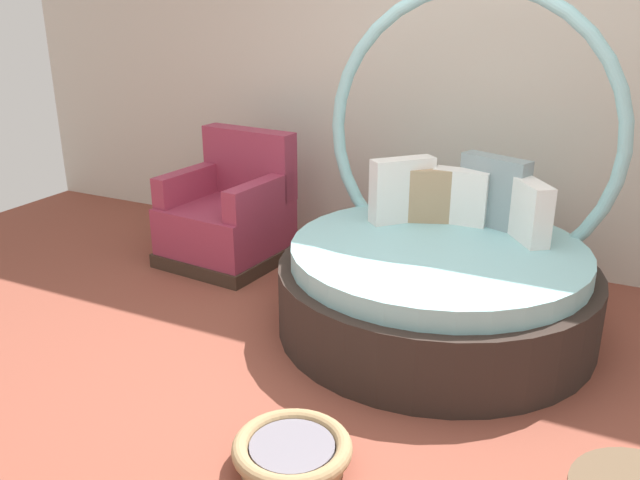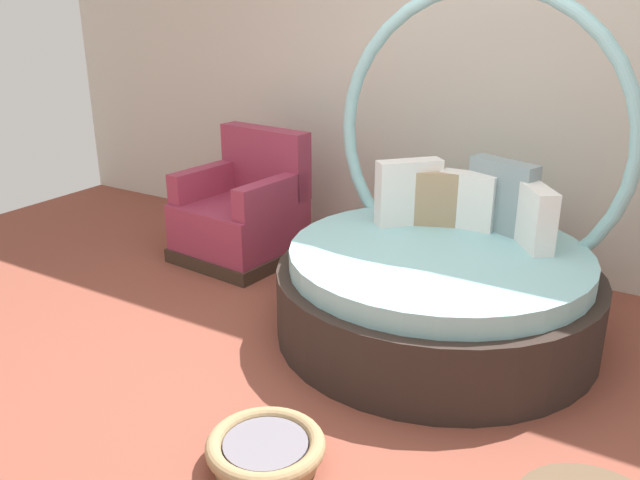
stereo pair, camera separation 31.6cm
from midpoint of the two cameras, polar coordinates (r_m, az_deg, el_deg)
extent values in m
cube|color=brown|center=(3.39, 2.99, -13.47)|extent=(8.00, 8.00, 0.02)
cube|color=beige|center=(4.83, 16.23, 15.70)|extent=(8.00, 0.12, 3.08)
cylinder|color=#2D231E|center=(3.93, 12.23, -5.21)|extent=(1.84, 1.84, 0.41)
cylinder|color=#8CC6CC|center=(3.83, 12.52, -1.63)|extent=(1.69, 1.69, 0.12)
torus|color=#8CC6CC|center=(4.13, 15.55, 8.22)|extent=(1.83, 0.08, 1.83)
cube|color=white|center=(3.94, 20.25, 1.83)|extent=(0.30, 0.35, 0.35)
cube|color=gray|center=(4.14, 17.52, 3.62)|extent=(0.45, 0.26, 0.43)
cube|color=white|center=(4.15, 14.76, 3.30)|extent=(0.34, 0.12, 0.34)
cube|color=tan|center=(4.16, 12.62, 3.50)|extent=(0.36, 0.23, 0.34)
cube|color=white|center=(4.13, 9.81, 4.06)|extent=(0.36, 0.38, 0.40)
cube|color=#38281E|center=(5.01, -5.06, -1.02)|extent=(0.87, 0.87, 0.10)
cube|color=#99334C|center=(4.93, -5.14, 1.36)|extent=(0.82, 0.82, 0.34)
cube|color=#99334C|center=(5.04, -2.94, 6.81)|extent=(0.77, 0.23, 0.50)
cube|color=#99334C|center=(5.06, -7.96, 5.06)|extent=(0.18, 0.69, 0.22)
cube|color=#99334C|center=(4.65, -2.29, 3.85)|extent=(0.18, 0.69, 0.22)
cylinder|color=#9E7F56|center=(2.95, -1.46, -18.35)|extent=(0.44, 0.44, 0.06)
torus|color=#9E7F56|center=(2.91, -1.47, -17.35)|extent=(0.51, 0.51, 0.07)
cylinder|color=slate|center=(2.92, -1.47, -17.50)|extent=(0.36, 0.36, 0.05)
camera|label=1|loc=(0.16, -87.62, 0.89)|focal=37.15mm
camera|label=2|loc=(0.16, 92.38, -0.89)|focal=37.15mm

